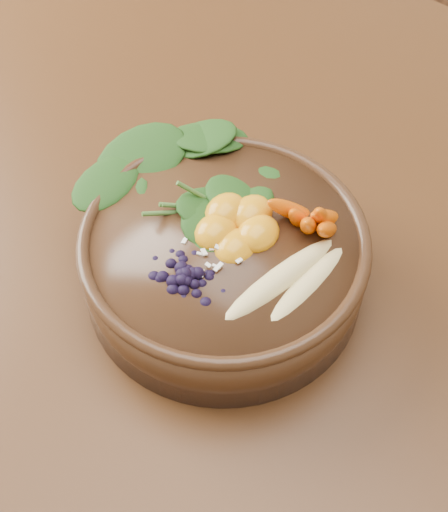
{
  "coord_description": "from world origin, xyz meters",
  "views": [
    {
      "loc": [
        0.34,
        -0.45,
        1.34
      ],
      "look_at": [
        0.08,
        -0.13,
        0.8
      ],
      "focal_mm": 50.0,
      "sensor_mm": 36.0,
      "label": 1
    }
  ],
  "objects_px": {
    "dining_table": "(241,230)",
    "mandarin_cluster": "(237,218)",
    "kale_heap": "(229,168)",
    "carrot_cluster": "(318,192)",
    "stoneware_bowl": "(224,262)",
    "blueberry_pile": "(184,265)",
    "banana_halves": "(295,272)"
  },
  "relations": [
    {
      "from": "banana_halves",
      "to": "mandarin_cluster",
      "type": "distance_m",
      "value": 0.08
    },
    {
      "from": "carrot_cluster",
      "to": "banana_halves",
      "type": "bearing_deg",
      "value": -66.94
    },
    {
      "from": "blueberry_pile",
      "to": "stoneware_bowl",
      "type": "bearing_deg",
      "value": 91.71
    },
    {
      "from": "carrot_cluster",
      "to": "blueberry_pile",
      "type": "xyz_separation_m",
      "value": [
        -0.05,
        -0.13,
        -0.02
      ]
    },
    {
      "from": "banana_halves",
      "to": "mandarin_cluster",
      "type": "xyz_separation_m",
      "value": [
        -0.08,
        0.01,
        0.0
      ]
    },
    {
      "from": "kale_heap",
      "to": "stoneware_bowl",
      "type": "bearing_deg",
      "value": -54.28
    },
    {
      "from": "blueberry_pile",
      "to": "mandarin_cluster",
      "type": "bearing_deg",
      "value": 89.58
    },
    {
      "from": "kale_heap",
      "to": "dining_table",
      "type": "bearing_deg",
      "value": 117.06
    },
    {
      "from": "carrot_cluster",
      "to": "stoneware_bowl",
      "type": "bearing_deg",
      "value": -123.69
    },
    {
      "from": "stoneware_bowl",
      "to": "carrot_cluster",
      "type": "relative_size",
      "value": 3.62
    },
    {
      "from": "kale_heap",
      "to": "carrot_cluster",
      "type": "relative_size",
      "value": 2.38
    },
    {
      "from": "stoneware_bowl",
      "to": "kale_heap",
      "type": "xyz_separation_m",
      "value": [
        -0.04,
        0.06,
        0.06
      ]
    },
    {
      "from": "kale_heap",
      "to": "banana_halves",
      "type": "relative_size",
      "value": 1.17
    },
    {
      "from": "kale_heap",
      "to": "mandarin_cluster",
      "type": "relative_size",
      "value": 2.07
    },
    {
      "from": "dining_table",
      "to": "blueberry_pile",
      "type": "bearing_deg",
      "value": -66.8
    },
    {
      "from": "carrot_cluster",
      "to": "banana_halves",
      "type": "height_order",
      "value": "carrot_cluster"
    },
    {
      "from": "dining_table",
      "to": "blueberry_pile",
      "type": "height_order",
      "value": "blueberry_pile"
    },
    {
      "from": "dining_table",
      "to": "stoneware_bowl",
      "type": "xyz_separation_m",
      "value": [
        0.08,
        -0.13,
        0.13
      ]
    },
    {
      "from": "carrot_cluster",
      "to": "banana_halves",
      "type": "xyz_separation_m",
      "value": [
        0.03,
        -0.07,
        -0.02
      ]
    },
    {
      "from": "dining_table",
      "to": "blueberry_pile",
      "type": "distance_m",
      "value": 0.27
    },
    {
      "from": "carrot_cluster",
      "to": "kale_heap",
      "type": "bearing_deg",
      "value": -169.49
    },
    {
      "from": "stoneware_bowl",
      "to": "kale_heap",
      "type": "relative_size",
      "value": 1.53
    },
    {
      "from": "dining_table",
      "to": "carrot_cluster",
      "type": "bearing_deg",
      "value": -23.73
    },
    {
      "from": "carrot_cluster",
      "to": "mandarin_cluster",
      "type": "xyz_separation_m",
      "value": [
        -0.05,
        -0.06,
        -0.02
      ]
    },
    {
      "from": "kale_heap",
      "to": "banana_halves",
      "type": "xyz_separation_m",
      "value": [
        0.12,
        -0.06,
        -0.01
      ]
    },
    {
      "from": "dining_table",
      "to": "banana_halves",
      "type": "xyz_separation_m",
      "value": [
        0.16,
        -0.13,
        0.18
      ]
    },
    {
      "from": "stoneware_bowl",
      "to": "blueberry_pile",
      "type": "distance_m",
      "value": 0.08
    },
    {
      "from": "banana_halves",
      "to": "mandarin_cluster",
      "type": "bearing_deg",
      "value": 170.25
    },
    {
      "from": "blueberry_pile",
      "to": "banana_halves",
      "type": "bearing_deg",
      "value": 37.33
    },
    {
      "from": "dining_table",
      "to": "mandarin_cluster",
      "type": "height_order",
      "value": "mandarin_cluster"
    },
    {
      "from": "banana_halves",
      "to": "blueberry_pile",
      "type": "distance_m",
      "value": 0.1
    },
    {
      "from": "dining_table",
      "to": "mandarin_cluster",
      "type": "xyz_separation_m",
      "value": [
        0.08,
        -0.11,
        0.18
      ]
    }
  ]
}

